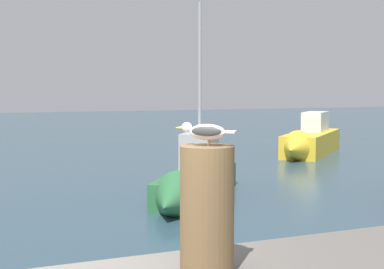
# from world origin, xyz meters

# --- Properties ---
(mooring_post) EXTENTS (0.34, 0.34, 0.81)m
(mooring_post) POSITION_xyz_m (1.12, -0.51, 1.93)
(mooring_post) COLOR brown
(mooring_post) RESTS_ON harbor_quay
(seagull) EXTENTS (0.34, 0.28, 0.14)m
(seagull) POSITION_xyz_m (1.11, -0.51, 2.43)
(seagull) COLOR tan
(seagull) RESTS_ON mooring_post
(boat_green) EXTENTS (3.88, 4.71, 5.06)m
(boat_green) POSITION_xyz_m (4.55, 8.16, 0.47)
(boat_green) COLOR #2D6B3D
(boat_green) RESTS_ON ground_plane
(boat_yellow) EXTENTS (5.33, 5.08, 1.86)m
(boat_yellow) POSITION_xyz_m (12.37, 14.76, 0.56)
(boat_yellow) COLOR yellow
(boat_yellow) RESTS_ON ground_plane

